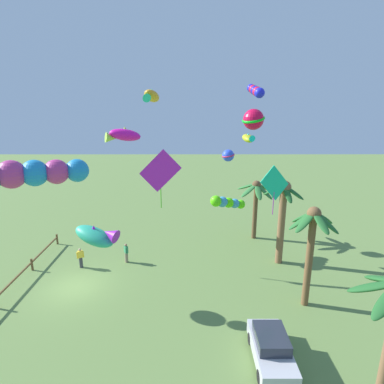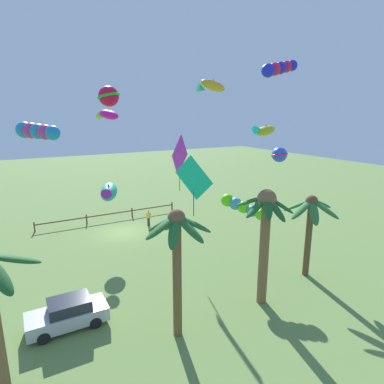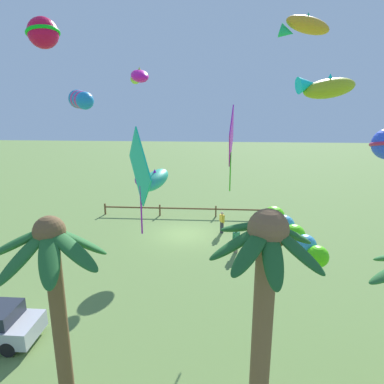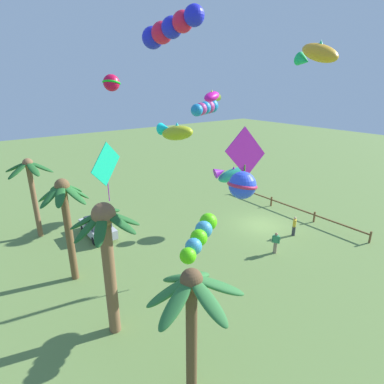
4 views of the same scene
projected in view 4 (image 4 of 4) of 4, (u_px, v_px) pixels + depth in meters
ground_plane at (262, 225)px, 26.36m from camera, size 120.00×120.00×0.00m
palm_tree_0 at (31, 178)px, 22.97m from camera, size 3.62×3.32×6.30m
palm_tree_1 at (65, 207)px, 17.65m from camera, size 3.26×3.00×6.47m
palm_tree_2 at (191, 303)px, 10.80m from camera, size 3.67×3.54×5.56m
palm_tree_3 at (106, 244)px, 13.62m from camera, size 2.99×2.99×6.71m
rail_fence at (292, 207)px, 28.52m from camera, size 14.19×0.12×0.95m
parked_car_0 at (98, 227)px, 24.30m from camera, size 3.90×1.75×1.51m
spectator_0 at (294, 226)px, 24.33m from camera, size 0.39×0.49×1.59m
spectator_1 at (276, 243)px, 21.80m from camera, size 0.48×0.40×1.59m
kite_tube_0 at (200, 236)px, 14.87m from camera, size 2.00×2.98×1.46m
kite_fish_1 at (175, 132)px, 12.05m from camera, size 1.86×1.04×0.81m
kite_ball_2 at (111, 83)px, 18.98m from camera, size 1.56×1.56×1.01m
kite_diamond_3 at (106, 165)px, 16.39m from camera, size 1.11×2.09×3.26m
kite_tube_4 at (206, 108)px, 27.36m from camera, size 2.75×4.16×1.25m
kite_fish_5 at (212, 97)px, 21.84m from camera, size 1.57×2.12×0.92m
kite_tube_6 at (169, 29)px, 10.29m from camera, size 2.77×0.97×1.13m
kite_diamond_7 at (246, 153)px, 18.35m from camera, size 0.35×3.11×4.35m
kite_fish_8 at (317, 54)px, 14.57m from camera, size 2.58×1.43×1.34m
kite_ball_9 at (242, 185)px, 11.41m from camera, size 1.30×1.30×1.03m
kite_fish_10 at (232, 174)px, 24.81m from camera, size 2.25×3.26×1.64m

